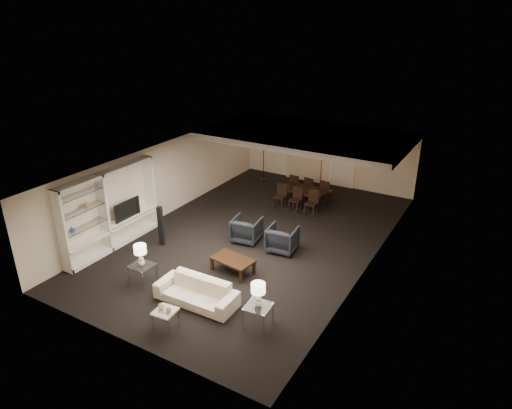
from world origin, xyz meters
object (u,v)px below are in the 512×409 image
at_px(vase_blue, 72,229).
at_px(side_table_left, 143,274).
at_px(table_lamp_right, 258,295).
at_px(vase_amber, 86,204).
at_px(chair_fl, 296,185).
at_px(chair_fm, 311,188).
at_px(chair_nr, 311,203).
at_px(table_lamp_left, 141,255).
at_px(side_table_right, 258,316).
at_px(television, 125,209).
at_px(sofa, 196,292).
at_px(floor_lamp, 263,158).
at_px(armchair_right, 282,239).
at_px(pendant_light, 314,150).
at_px(chair_nl, 280,196).
at_px(chair_nm, 295,200).
at_px(dining_table, 303,197).
at_px(chair_fr, 326,191).
at_px(marble_table, 166,319).
at_px(armchair_left, 247,229).
at_px(coffee_table, 233,265).

bearing_deg(vase_blue, side_table_left, 8.72).
bearing_deg(table_lamp_right, vase_amber, 177.41).
xyz_separation_m(chair_fl, chair_fm, (0.60, 0.00, 0.00)).
xyz_separation_m(vase_blue, chair_nr, (4.08, 6.35, -0.72)).
bearing_deg(table_lamp_left, side_table_right, 0.00).
bearing_deg(television, sofa, -112.35).
bearing_deg(floor_lamp, sofa, -71.21).
bearing_deg(chair_nr, vase_amber, -125.20).
distance_m(side_table_right, table_lamp_left, 3.44).
distance_m(armchair_right, chair_nr, 2.75).
bearing_deg(pendant_light, side_table_right, -75.31).
xyz_separation_m(chair_nl, chair_nm, (0.60, 0.00, 0.00)).
bearing_deg(dining_table, table_lamp_left, -98.06).
xyz_separation_m(vase_blue, chair_fr, (4.08, 7.65, -0.72)).
height_order(side_table_right, marble_table, side_table_right).
distance_m(armchair_left, armchair_right, 1.20).
distance_m(table_lamp_right, floor_lamp, 9.37).
xyz_separation_m(side_table_right, chair_fm, (-2.00, 7.33, 0.16)).
bearing_deg(chair_nl, armchair_right, -64.57).
height_order(chair_nr, floor_lamp, floor_lamp).
bearing_deg(armchair_right, side_table_right, 102.08).
bearing_deg(chair_nr, side_table_left, -108.36).
xyz_separation_m(marble_table, chair_fm, (-0.30, 8.43, 0.19)).
height_order(coffee_table, television, television).
relative_size(coffee_table, vase_amber, 6.20).
bearing_deg(chair_fl, pendant_light, 164.73).
xyz_separation_m(sofa, chair_nr, (0.30, 6.03, 0.13)).
relative_size(coffee_table, chair_nl, 1.31).
xyz_separation_m(coffee_table, vase_blue, (-3.78, -1.92, 0.94)).
bearing_deg(vase_blue, chair_nl, 65.60).
height_order(marble_table, chair_nm, chair_nm).
xyz_separation_m(side_table_left, table_lamp_right, (3.40, 0.00, 0.54)).
xyz_separation_m(table_lamp_left, chair_fr, (2.00, 7.33, -0.38)).
bearing_deg(chair_nl, coffee_table, -81.84).
relative_size(armchair_left, chair_nr, 0.98).
distance_m(side_table_left, chair_nl, 6.09).
bearing_deg(side_table_right, armchair_left, 124.88).
relative_size(armchair_left, side_table_right, 1.49).
xyz_separation_m(table_lamp_right, vase_blue, (-5.48, -0.32, 0.34)).
relative_size(marble_table, floor_lamp, 0.25).
relative_size(dining_table, chair_nr, 1.92).
height_order(table_lamp_left, television, television).
relative_size(marble_table, chair_nl, 0.55).
height_order(side_table_right, chair_nr, chair_nr).
bearing_deg(chair_fr, side_table_right, 103.03).
xyz_separation_m(sofa, side_table_right, (1.70, 0.00, -0.04)).
height_order(pendant_light, side_table_right, pendant_light).
distance_m(dining_table, chair_nr, 0.90).
relative_size(pendant_light, television, 0.54).
xyz_separation_m(sofa, chair_fl, (-0.90, 7.33, 0.13)).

